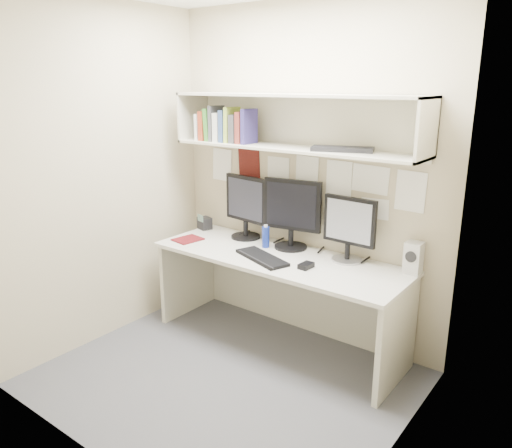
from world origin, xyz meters
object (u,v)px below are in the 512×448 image
Objects in this scene: desk at (278,300)px; speaker at (413,258)px; keyboard at (262,258)px; desk_phone at (205,223)px; maroon_notebook at (188,239)px; monitor_center at (292,212)px; monitor_left at (246,205)px; monitor_right at (349,227)px.

speaker is at bearing 15.77° from desk.
keyboard is 3.44× the size of desk_phone.
maroon_notebook is (-0.83, -0.14, 0.37)m from desk.
monitor_center reaches higher than maroon_notebook.
desk is 0.40m from keyboard.
monitor_center is 0.94m from desk_phone.
monitor_center reaches higher than monitor_left.
maroon_notebook is at bearing -126.30° from monitor_left.
monitor_left is at bearing 160.36° from keyboard.
speaker is (0.99, 0.40, 0.10)m from keyboard.
monitor_center is 2.48× the size of maroon_notebook.
speaker is at bearing 42.43° from keyboard.
desk is 0.84m from monitor_left.
desk_phone is (-0.45, -0.03, -0.23)m from monitor_left.
desk_phone is (-1.88, -0.07, -0.06)m from speaker.
monitor_center reaches higher than monitor_right.
monitor_right is at bearing 7.45° from monitor_left.
monitor_left is at bearing 155.70° from desk.
speaker is 1.81m from maroon_notebook.
speaker is (0.94, 0.26, 0.47)m from desk.
monitor_center is at bearing 19.33° from desk_phone.
monitor_right is at bearing 24.17° from maroon_notebook.
monitor_right is 2.16× the size of speaker.
monitor_left is 0.51m from desk_phone.
desk is 0.81m from monitor_right.
monitor_left is 0.62m from keyboard.
monitor_left reaches higher than keyboard.
speaker is at bearing 9.29° from monitor_left.
monitor_right reaches higher than desk.
monitor_left is 1.09× the size of keyboard.
maroon_notebook is at bearing -159.87° from keyboard.
maroon_notebook is at bearing -162.09° from monitor_right.
speaker reaches higher than maroon_notebook.
monitor_right is at bearing -9.61° from monitor_center.
maroon_notebook reaches higher than desk.
monitor_left is at bearing 170.36° from monitor_center.
monitor_center is at bearing 7.44° from monitor_left.
keyboard is at bearing -112.04° from desk.
desk is 1.05m from desk_phone.
monitor_left reaches higher than monitor_right.
maroon_notebook is at bearing -170.55° from desk.
desk is at bearing -152.29° from monitor_right.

